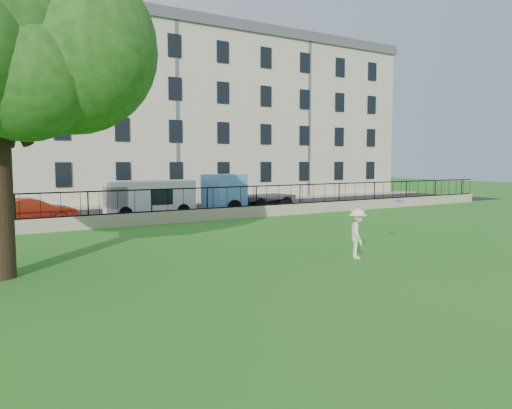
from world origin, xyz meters
TOP-DOWN VIEW (x-y plane):
  - ground at (0.00, 0.00)m, footprint 120.00×120.00m
  - retaining_wall at (0.00, 12.00)m, footprint 50.00×0.40m
  - iron_railing at (0.00, 12.00)m, footprint 50.00×0.05m
  - street at (0.00, 16.70)m, footprint 60.00×9.00m
  - sidewalk at (0.00, 21.90)m, footprint 60.00×1.40m
  - building_row at (0.00, 27.57)m, footprint 56.40×10.40m
  - man at (2.50, 0.46)m, footprint 1.08×1.18m
  - frisbee at (4.70, 0.77)m, footprint 0.28×0.27m
  - red_sedan at (-4.97, 14.40)m, footprint 4.04×1.46m
  - white_van at (1.17, 15.40)m, footprint 4.82×2.08m
  - blue_truck at (6.92, 14.40)m, footprint 5.71×2.66m

SIDE VIEW (x-z plane):
  - ground at x=0.00m, z-range 0.00..0.00m
  - street at x=0.00m, z-range 0.00..0.01m
  - sidewalk at x=0.00m, z-range 0.00..0.12m
  - retaining_wall at x=0.00m, z-range 0.00..0.60m
  - red_sedan at x=-4.97m, z-range 0.00..1.33m
  - man at x=2.50m, z-range 0.00..1.59m
  - white_van at x=1.17m, z-range 0.00..1.99m
  - iron_railing at x=0.00m, z-range 0.59..1.72m
  - blue_truck at x=6.92m, z-range 0.00..2.31m
  - frisbee at x=4.70m, z-range 1.65..1.78m
  - building_row at x=0.00m, z-range 0.02..13.82m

